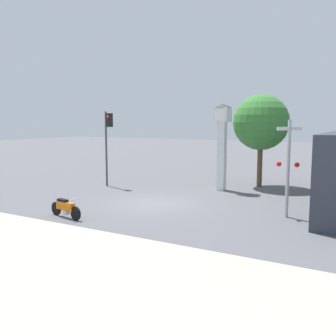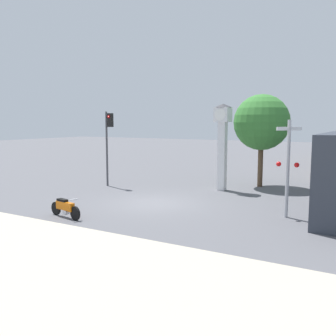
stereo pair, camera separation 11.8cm
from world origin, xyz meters
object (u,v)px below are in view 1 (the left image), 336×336
(traffic_light, at_px, (108,135))
(clock_tower, at_px, (222,134))
(railroad_crossing_signal, at_px, (288,165))
(motorcycle, at_px, (65,208))
(street_tree, at_px, (261,123))

(traffic_light, bearing_deg, clock_tower, 18.70)
(traffic_light, height_order, railroad_crossing_signal, traffic_light)
(motorcycle, bearing_deg, railroad_crossing_signal, 40.59)
(traffic_light, relative_size, street_tree, 0.82)
(motorcycle, relative_size, street_tree, 0.34)
(clock_tower, height_order, traffic_light, clock_tower)
(motorcycle, relative_size, railroad_crossing_signal, 0.47)
(traffic_light, height_order, street_tree, street_tree)
(railroad_crossing_signal, xyz_separation_m, street_tree, (-3.02, 6.67, 1.66))
(clock_tower, distance_m, street_tree, 2.79)
(railroad_crossing_signal, bearing_deg, traffic_light, 168.21)
(clock_tower, relative_size, traffic_light, 1.09)
(motorcycle, xyz_separation_m, clock_tower, (3.16, 8.90, 2.77))
(motorcycle, xyz_separation_m, railroad_crossing_signal, (7.72, 4.48, 1.74))
(clock_tower, bearing_deg, street_tree, 55.76)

